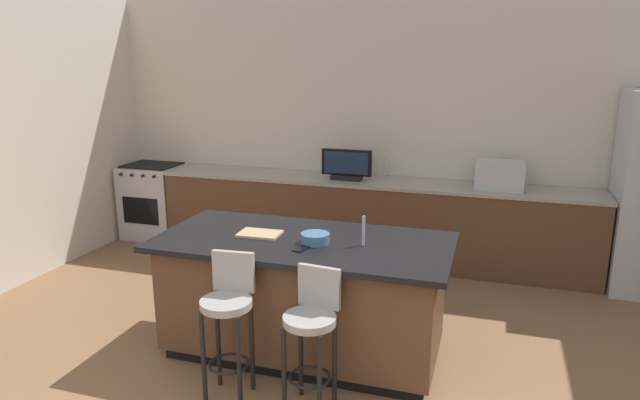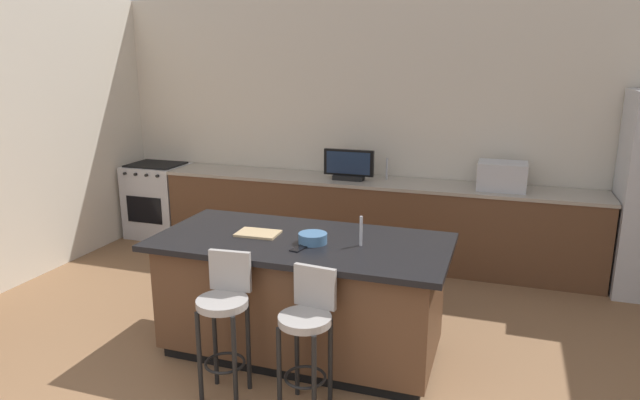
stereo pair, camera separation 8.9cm
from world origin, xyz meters
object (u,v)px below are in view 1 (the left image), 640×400
(kitchen_island, at_px, (304,295))
(cell_phone, at_px, (302,249))
(bar_stool_right, at_px, (312,329))
(microwave, at_px, (499,175))
(range_oven, at_px, (154,201))
(bar_stool_left, at_px, (229,314))
(tv_monitor, at_px, (347,166))
(cutting_board, at_px, (260,234))
(fruit_bowl, at_px, (315,238))

(kitchen_island, height_order, cell_phone, cell_phone)
(bar_stool_right, bearing_deg, microwave, 75.47)
(microwave, distance_m, bar_stool_right, 3.09)
(cell_phone, bearing_deg, range_oven, 151.26)
(bar_stool_left, bearing_deg, bar_stool_right, -1.19)
(range_oven, relative_size, tv_monitor, 1.67)
(kitchen_island, relative_size, tv_monitor, 3.92)
(bar_stool_left, relative_size, cutting_board, 3.12)
(kitchen_island, xyz_separation_m, tv_monitor, (-0.24, 2.14, 0.60))
(kitchen_island, height_order, tv_monitor, tv_monitor)
(range_oven, distance_m, fruit_bowl, 3.69)
(range_oven, xyz_separation_m, tv_monitor, (2.53, -0.05, 0.60))
(bar_stool_left, relative_size, bar_stool_right, 1.05)
(kitchen_island, bearing_deg, cutting_board, 179.72)
(tv_monitor, xyz_separation_m, bar_stool_left, (-0.04, -2.83, -0.47))
(tv_monitor, bearing_deg, bar_stool_left, -90.89)
(range_oven, height_order, bar_stool_right, bar_stool_right)
(microwave, relative_size, cutting_board, 1.51)
(range_oven, height_order, bar_stool_left, bar_stool_left)
(kitchen_island, bearing_deg, microwave, 57.95)
(bar_stool_left, distance_m, cell_phone, 0.68)
(microwave, bearing_deg, fruit_bowl, -119.28)
(microwave, bearing_deg, range_oven, -179.98)
(range_oven, bearing_deg, cell_phone, -40.32)
(fruit_bowl, bearing_deg, kitchen_island, 153.95)
(kitchen_island, height_order, microwave, microwave)
(range_oven, xyz_separation_m, bar_stool_right, (3.05, -2.85, 0.09))
(microwave, distance_m, cutting_board, 2.79)
(tv_monitor, distance_m, cutting_board, 2.15)
(fruit_bowl, xyz_separation_m, cutting_board, (-0.46, 0.06, -0.03))
(bar_stool_left, bearing_deg, kitchen_island, 62.87)
(bar_stool_right, relative_size, fruit_bowl, 4.47)
(fruit_bowl, bearing_deg, range_oven, 142.04)
(range_oven, relative_size, fruit_bowl, 4.45)
(range_oven, bearing_deg, microwave, 0.02)
(tv_monitor, bearing_deg, cell_phone, -82.72)
(microwave, height_order, cell_phone, microwave)
(fruit_bowl, bearing_deg, cutting_board, 173.02)
(range_oven, distance_m, tv_monitor, 2.60)
(kitchen_island, xyz_separation_m, microwave, (1.37, 2.19, 0.59))
(cutting_board, bearing_deg, bar_stool_right, -45.93)
(range_oven, height_order, fruit_bowl, fruit_bowl)
(range_oven, bearing_deg, fruit_bowl, -37.96)
(tv_monitor, height_order, cell_phone, tv_monitor)
(kitchen_island, distance_m, range_oven, 3.53)
(range_oven, distance_m, bar_stool_right, 4.17)
(kitchen_island, distance_m, cell_phone, 0.50)
(tv_monitor, height_order, cutting_board, tv_monitor)
(range_oven, bearing_deg, tv_monitor, -1.15)
(bar_stool_right, relative_size, cell_phone, 6.27)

